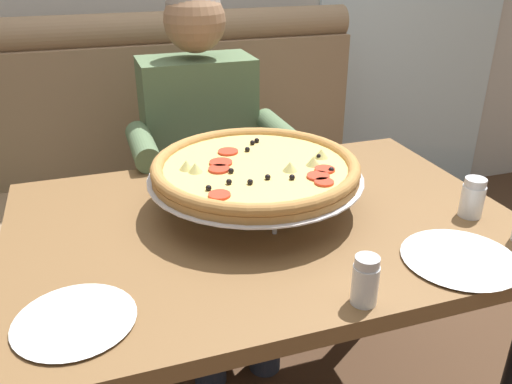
# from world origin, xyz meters

# --- Properties ---
(booth_bench) EXTENTS (1.56, 0.78, 1.13)m
(booth_bench) POSITION_xyz_m (0.00, 0.89, 0.40)
(booth_bench) COLOR #937556
(booth_bench) RESTS_ON ground_plane
(dining_table) EXTENTS (1.24, 0.85, 0.76)m
(dining_table) POSITION_xyz_m (0.00, 0.00, 0.66)
(dining_table) COLOR brown
(dining_table) RESTS_ON ground_plane
(diner_main) EXTENTS (0.54, 0.64, 1.27)m
(diner_main) POSITION_xyz_m (-0.00, 0.63, 0.71)
(diner_main) COLOR #2D3342
(diner_main) RESTS_ON ground_plane
(pizza) EXTENTS (0.55, 0.55, 0.14)m
(pizza) POSITION_xyz_m (-0.00, 0.07, 0.87)
(pizza) COLOR silver
(pizza) RESTS_ON dining_table
(shaker_pepper_flakes) EXTENTS (0.05, 0.05, 0.10)m
(shaker_pepper_flakes) POSITION_xyz_m (0.07, -0.37, 0.80)
(shaker_pepper_flakes) COLOR white
(shaker_pepper_flakes) RESTS_ON dining_table
(shaker_parmesan) EXTENTS (0.06, 0.06, 0.10)m
(shaker_parmesan) POSITION_xyz_m (0.50, -0.15, 0.80)
(shaker_parmesan) COLOR white
(shaker_parmesan) RESTS_ON dining_table
(plate_near_left) EXTENTS (0.22, 0.22, 0.02)m
(plate_near_left) POSITION_xyz_m (-0.46, -0.26, 0.77)
(plate_near_left) COLOR white
(plate_near_left) RESTS_ON dining_table
(plate_near_right) EXTENTS (0.25, 0.25, 0.02)m
(plate_near_right) POSITION_xyz_m (0.34, -0.31, 0.77)
(plate_near_right) COLOR white
(plate_near_right) RESTS_ON dining_table
(patio_chair) EXTENTS (0.42, 0.41, 0.86)m
(patio_chair) POSITION_xyz_m (1.21, 2.05, 0.52)
(patio_chair) COLOR black
(patio_chair) RESTS_ON ground_plane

